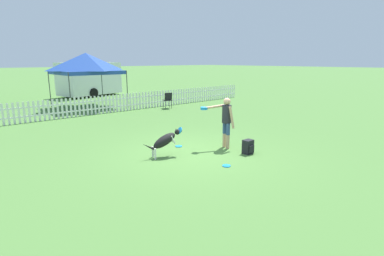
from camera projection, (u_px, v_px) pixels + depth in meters
name	position (u px, v px, depth m)	size (l,w,h in m)	color
ground_plane	(194.00, 153.00, 8.78)	(240.00, 240.00, 0.00)	#4C7A38
handler_person	(225.00, 117.00, 9.09)	(0.84, 0.82, 1.56)	tan
leaping_dog	(165.00, 140.00, 8.35)	(1.16, 0.49, 0.81)	black
frisbee_near_handler	(246.00, 150.00, 9.05)	(0.21, 0.21, 0.02)	#1E8CD8
frisbee_near_dog	(226.00, 166.00, 7.68)	(0.21, 0.21, 0.02)	#1E8CD8
frisbee_midfield	(179.00, 146.00, 9.42)	(0.21, 0.21, 0.02)	#1E8CD8
backpack_on_grass	(248.00, 147.00, 8.67)	(0.29, 0.26, 0.41)	black
picket_fence	(83.00, 106.00, 14.56)	(22.58, 0.04, 0.92)	white
folding_chair_center	(168.00, 99.00, 16.73)	(0.54, 0.56, 0.90)	#333338
canopy_tent_main	(86.00, 64.00, 16.72)	(3.24, 3.24, 3.06)	#333338
equipment_trailer	(90.00, 78.00, 22.49)	(5.35, 3.11, 2.50)	white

